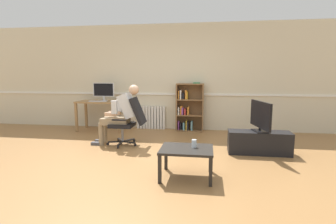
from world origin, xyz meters
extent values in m
plane|color=olive|center=(0.00, 0.00, 0.00)|extent=(18.00, 18.00, 0.00)
cube|color=beige|center=(0.00, 2.65, 1.35)|extent=(12.00, 0.10, 2.70)
cube|color=white|center=(0.00, 2.58, 0.92)|extent=(12.00, 0.03, 0.05)
cube|color=#9E7547|center=(-2.32, 1.88, 0.36)|extent=(0.06, 0.06, 0.72)
cube|color=#9E7547|center=(-1.20, 1.88, 0.36)|extent=(0.06, 0.06, 0.72)
cube|color=#9E7547|center=(-1.20, 2.42, 0.36)|extent=(0.06, 0.06, 0.72)
cube|color=#9E7547|center=(-2.32, 2.42, 0.36)|extent=(0.06, 0.06, 0.72)
cube|color=#9E7547|center=(-1.76, 2.15, 0.74)|extent=(1.20, 0.61, 0.04)
cube|color=silver|center=(-1.72, 2.21, 0.76)|extent=(0.18, 0.14, 0.01)
cube|color=silver|center=(-1.72, 2.23, 0.82)|extent=(0.04, 0.02, 0.10)
cube|color=silver|center=(-1.72, 2.23, 1.04)|extent=(0.55, 0.02, 0.35)
cube|color=black|center=(-1.72, 2.22, 1.04)|extent=(0.51, 0.00, 0.31)
cube|color=silver|center=(-1.80, 2.01, 0.77)|extent=(0.43, 0.12, 0.02)
cube|color=white|center=(-1.43, 2.03, 0.77)|extent=(0.06, 0.10, 0.03)
cube|color=brown|center=(0.14, 2.42, 0.60)|extent=(0.03, 0.28, 1.20)
cube|color=brown|center=(0.79, 2.42, 0.60)|extent=(0.03, 0.28, 1.20)
cube|color=brown|center=(0.47, 2.56, 0.60)|extent=(0.65, 0.02, 1.20)
cube|color=brown|center=(0.47, 2.42, 0.01)|extent=(0.62, 0.28, 0.03)
cube|color=brown|center=(0.47, 2.42, 0.41)|extent=(0.62, 0.28, 0.03)
cube|color=brown|center=(0.47, 2.42, 0.80)|extent=(0.62, 0.28, 0.03)
cube|color=brown|center=(0.47, 2.42, 1.19)|extent=(0.62, 0.28, 0.03)
cube|color=#89428E|center=(0.19, 2.43, 0.13)|extent=(0.03, 0.19, 0.21)
cube|color=white|center=(0.19, 2.42, 0.51)|extent=(0.04, 0.19, 0.18)
cube|color=orange|center=(0.19, 2.43, 0.92)|extent=(0.03, 0.19, 0.21)
cube|color=black|center=(0.25, 2.43, 0.11)|extent=(0.03, 0.19, 0.17)
cube|color=orange|center=(0.26, 2.44, 0.52)|extent=(0.05, 0.19, 0.21)
cube|color=white|center=(0.24, 2.40, 0.92)|extent=(0.03, 0.19, 0.23)
cube|color=#6699A3|center=(0.32, 2.41, 0.12)|extent=(0.04, 0.19, 0.19)
cube|color=#89428E|center=(0.29, 2.41, 0.51)|extent=(0.04, 0.19, 0.18)
cube|color=black|center=(0.30, 2.42, 0.89)|extent=(0.04, 0.19, 0.15)
cube|color=gold|center=(0.39, 2.42, 0.15)|extent=(0.03, 0.19, 0.24)
cube|color=red|center=(0.35, 2.41, 0.50)|extent=(0.04, 0.19, 0.15)
cube|color=gold|center=(0.39, 2.44, 0.91)|extent=(0.04, 0.19, 0.19)
cube|color=black|center=(0.42, 2.42, 0.13)|extent=(0.04, 0.19, 0.21)
cube|color=orange|center=(0.43, 2.41, 0.52)|extent=(0.04, 0.19, 0.20)
cube|color=orange|center=(0.37, 2.40, 0.93)|extent=(0.03, 0.19, 0.23)
cube|color=#6699A3|center=(0.52, 2.41, 0.14)|extent=(0.04, 0.19, 0.23)
cube|color=#38844C|center=(0.63, 2.43, 1.22)|extent=(0.16, 0.22, 0.02)
cube|color=white|center=(-0.91, 2.54, 0.30)|extent=(0.06, 0.08, 0.60)
cube|color=white|center=(-0.83, 2.54, 0.30)|extent=(0.06, 0.08, 0.60)
cube|color=white|center=(-0.75, 2.54, 0.30)|extent=(0.06, 0.08, 0.60)
cube|color=white|center=(-0.67, 2.54, 0.30)|extent=(0.06, 0.08, 0.60)
cube|color=white|center=(-0.60, 2.54, 0.30)|extent=(0.06, 0.08, 0.60)
cube|color=white|center=(-0.52, 2.54, 0.30)|extent=(0.06, 0.08, 0.60)
cube|color=white|center=(-0.44, 2.54, 0.30)|extent=(0.06, 0.08, 0.60)
cube|color=white|center=(-0.37, 2.54, 0.30)|extent=(0.06, 0.08, 0.60)
cube|color=white|center=(-0.29, 2.54, 0.30)|extent=(0.06, 0.08, 0.60)
cube|color=white|center=(-0.21, 2.54, 0.30)|extent=(0.06, 0.08, 0.60)
cube|color=black|center=(-0.79, 0.73, 0.07)|extent=(0.04, 0.30, 0.02)
cylinder|color=black|center=(-0.79, 0.58, 0.03)|extent=(0.02, 0.06, 0.06)
cube|color=black|center=(-0.65, 0.84, 0.07)|extent=(0.30, 0.12, 0.02)
cylinder|color=black|center=(-0.51, 0.79, 0.03)|extent=(0.06, 0.04, 0.06)
cube|color=black|center=(-0.71, 1.00, 0.07)|extent=(0.20, 0.27, 0.02)
cylinder|color=black|center=(-0.62, 1.13, 0.03)|extent=(0.05, 0.06, 0.06)
cube|color=black|center=(-0.88, 1.00, 0.07)|extent=(0.21, 0.26, 0.02)
cylinder|color=black|center=(-0.98, 1.12, 0.03)|extent=(0.05, 0.06, 0.06)
cube|color=black|center=(-0.94, 0.83, 0.07)|extent=(0.30, 0.13, 0.02)
cylinder|color=black|center=(-1.08, 0.78, 0.03)|extent=(0.06, 0.04, 0.06)
cylinder|color=gray|center=(-0.79, 0.88, 0.23)|extent=(0.05, 0.05, 0.30)
cube|color=black|center=(-0.79, 0.88, 0.41)|extent=(0.47, 0.47, 0.07)
cube|color=black|center=(-0.46, 0.89, 0.71)|extent=(0.27, 0.44, 0.54)
cube|color=black|center=(-0.78, 1.14, 0.56)|extent=(0.28, 0.05, 0.03)
cube|color=black|center=(-0.77, 0.62, 0.56)|extent=(0.28, 0.05, 0.03)
cube|color=#937F60|center=(-0.79, 0.88, 0.52)|extent=(0.27, 0.34, 0.14)
cube|color=silver|center=(-0.67, 0.88, 0.81)|extent=(0.37, 0.35, 0.52)
sphere|color=#D6A884|center=(-0.54, 0.89, 1.12)|extent=(0.20, 0.20, 0.20)
cube|color=white|center=(-1.07, 0.88, 0.62)|extent=(0.15, 0.04, 0.02)
cube|color=#937F60|center=(-1.01, 0.98, 0.49)|extent=(0.42, 0.14, 0.13)
cylinder|color=#937F60|center=(-1.21, 0.97, 0.23)|extent=(0.10, 0.10, 0.46)
cube|color=#4C4C51|center=(-1.31, 0.97, 0.03)|extent=(0.22, 0.09, 0.06)
cube|color=#937F60|center=(-1.00, 0.78, 0.49)|extent=(0.42, 0.14, 0.13)
cylinder|color=#937F60|center=(-1.21, 0.77, 0.23)|extent=(0.10, 0.10, 0.46)
cube|color=#4C4C51|center=(-1.31, 0.77, 0.03)|extent=(0.22, 0.09, 0.06)
cube|color=silver|center=(-0.90, 1.04, 0.79)|extent=(0.10, 0.08, 0.26)
cube|color=#D6A884|center=(-1.00, 0.97, 0.64)|extent=(0.24, 0.07, 0.07)
cube|color=silver|center=(-0.89, 0.72, 0.79)|extent=(0.10, 0.08, 0.26)
cube|color=#D6A884|center=(-0.99, 0.78, 0.64)|extent=(0.24, 0.07, 0.07)
cube|color=black|center=(1.85, 0.66, 0.20)|extent=(1.09, 0.37, 0.41)
cube|color=black|center=(1.85, 0.66, 0.42)|extent=(0.26, 0.35, 0.02)
cylinder|color=black|center=(1.85, 0.66, 0.45)|extent=(0.04, 0.04, 0.05)
cube|color=black|center=(1.85, 0.66, 0.72)|extent=(0.21, 0.83, 0.47)
cube|color=#9EBCF4|center=(1.87, 0.67, 0.72)|extent=(0.16, 0.77, 0.44)
cube|color=black|center=(0.31, -0.90, 0.19)|extent=(0.04, 0.04, 0.38)
cube|color=black|center=(0.97, -0.90, 0.19)|extent=(0.04, 0.04, 0.38)
cube|color=black|center=(0.97, -0.38, 0.19)|extent=(0.04, 0.04, 0.38)
cube|color=black|center=(0.31, -0.38, 0.19)|extent=(0.04, 0.04, 0.38)
cube|color=black|center=(0.64, -0.64, 0.40)|extent=(0.72, 0.58, 0.03)
cylinder|color=silver|center=(0.74, -0.58, 0.47)|extent=(0.07, 0.07, 0.11)
camera|label=1|loc=(0.91, -4.15, 1.42)|focal=28.05mm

